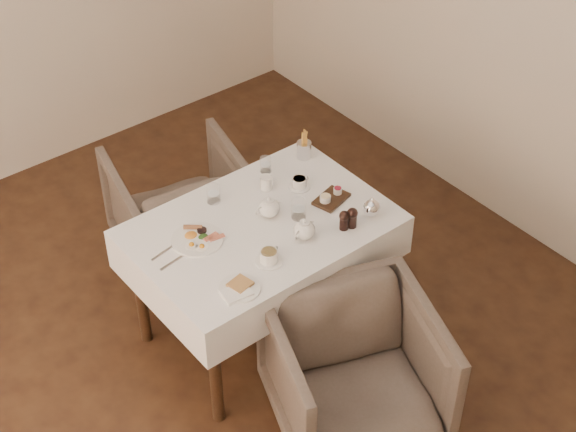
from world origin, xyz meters
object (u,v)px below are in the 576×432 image
Objects in this scene: armchair_near at (355,374)px; teapot_centre at (269,207)px; table at (261,242)px; armchair_far at (181,208)px; breakfast_plate at (197,239)px.

teapot_centre is (0.11, 0.80, 0.46)m from armchair_near.
teapot_centre is (0.07, 0.03, 0.18)m from table.
table is at bearing -155.78° from teapot_centre.
breakfast_plate is (-0.33, -0.71, 0.42)m from armchair_far.
breakfast_plate is at bearing 77.88° from armchair_far.
armchair_near is 0.93m from teapot_centre.
teapot_centre reaches higher than breakfast_plate.
table is 4.99× the size of breakfast_plate.
table is 8.56× the size of teapot_centre.
teapot_centre is at bearing 107.22° from armchair_far.
table is 0.19m from teapot_centre.
breakfast_plate is at bearing 162.62° from table.
teapot_centre is at bearing 103.00° from armchair_near.
table is 1.65× the size of armchair_near.
table is 1.69× the size of armchair_far.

